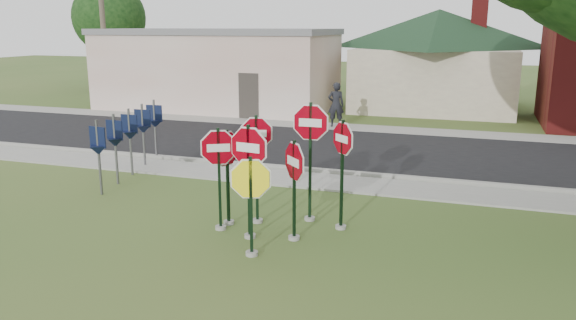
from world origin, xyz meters
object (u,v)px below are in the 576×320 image
(stop_sign_center, at_px, (249,165))
(stop_sign_left, at_px, (219,165))
(pedestrian, at_px, (336,105))
(stop_sign_yellow, at_px, (251,195))
(utility_pole_near, at_px, (102,13))

(stop_sign_center, height_order, stop_sign_left, stop_sign_center)
(stop_sign_left, xyz_separation_m, pedestrian, (-0.69, 13.07, -0.42))
(stop_sign_yellow, relative_size, pedestrian, 1.08)
(stop_sign_center, xyz_separation_m, pedestrian, (-1.49, 13.33, -0.56))
(stop_sign_left, relative_size, utility_pole_near, 0.25)
(stop_sign_yellow, relative_size, utility_pole_near, 0.22)
(stop_sign_center, bearing_deg, stop_sign_yellow, -65.35)
(stop_sign_center, bearing_deg, pedestrian, 96.38)
(stop_sign_center, height_order, stop_sign_yellow, stop_sign_center)
(stop_sign_left, bearing_deg, stop_sign_center, -18.01)
(stop_sign_yellow, distance_m, stop_sign_left, 1.65)
(stop_sign_left, height_order, pedestrian, stop_sign_left)
(utility_pole_near, bearing_deg, pedestrian, -4.57)
(pedestrian, bearing_deg, utility_pole_near, -23.39)
(stop_sign_center, bearing_deg, stop_sign_left, 161.99)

